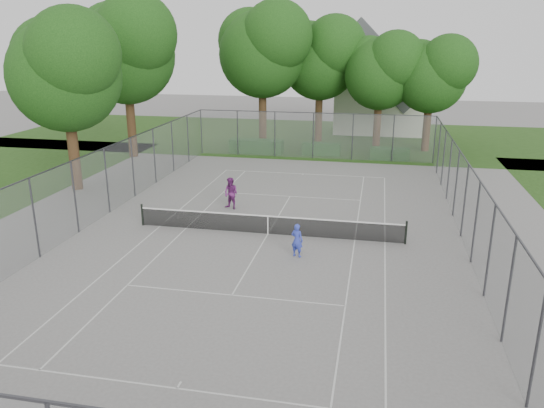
% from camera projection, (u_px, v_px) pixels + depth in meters
% --- Properties ---
extents(ground, '(120.00, 120.00, 0.00)m').
position_uv_depth(ground, '(268.00, 234.00, 25.30)').
color(ground, slate).
rests_on(ground, ground).
extents(grass_far, '(60.00, 20.00, 0.00)m').
position_uv_depth(grass_far, '(325.00, 137.00, 49.60)').
color(grass_far, '#214212').
rests_on(grass_far, ground).
extents(court_markings, '(11.03, 23.83, 0.01)m').
position_uv_depth(court_markings, '(268.00, 234.00, 25.29)').
color(court_markings, beige).
rests_on(court_markings, ground).
extents(tennis_net, '(12.87, 0.10, 1.10)m').
position_uv_depth(tennis_net, '(268.00, 224.00, 25.14)').
color(tennis_net, black).
rests_on(tennis_net, ground).
extents(perimeter_fence, '(18.08, 34.08, 3.52)m').
position_uv_depth(perimeter_fence, '(268.00, 198.00, 24.75)').
color(perimeter_fence, '#38383D').
rests_on(perimeter_fence, ground).
extents(tree_far_left, '(8.31, 7.59, 11.95)m').
position_uv_depth(tree_far_left, '(263.00, 47.00, 43.87)').
color(tree_far_left, '#3B2615').
rests_on(tree_far_left, ground).
extents(tree_far_midleft, '(7.57, 6.91, 10.88)m').
position_uv_depth(tree_far_midleft, '(321.00, 55.00, 45.64)').
color(tree_far_midleft, '#3B2615').
rests_on(tree_far_midleft, ground).
extents(tree_far_midright, '(6.66, 6.08, 9.57)m').
position_uv_depth(tree_far_midright, '(382.00, 68.00, 42.88)').
color(tree_far_midright, '#3B2615').
rests_on(tree_far_midright, ground).
extents(tree_far_right, '(6.45, 5.89, 9.27)m').
position_uv_depth(tree_far_right, '(433.00, 72.00, 41.82)').
color(tree_far_right, '#3B2615').
rests_on(tree_far_right, ground).
extents(tree_side_back, '(8.44, 7.71, 12.14)m').
position_uv_depth(tree_side_back, '(126.00, 46.00, 39.23)').
color(tree_side_back, '#3B2615').
rests_on(tree_side_back, ground).
extents(tree_side_front, '(7.45, 6.80, 10.71)m').
position_uv_depth(tree_side_front, '(65.00, 67.00, 30.53)').
color(tree_side_front, '#3B2615').
rests_on(tree_side_front, ground).
extents(hedge_left, '(4.29, 1.29, 1.07)m').
position_uv_depth(hedge_left, '(256.00, 146.00, 42.91)').
color(hedge_left, '#1C4A17').
rests_on(hedge_left, ground).
extents(hedge_mid, '(3.01, 0.86, 0.94)m').
position_uv_depth(hedge_mid, '(321.00, 149.00, 42.14)').
color(hedge_mid, '#1C4A17').
rests_on(hedge_mid, ground).
extents(hedge_right, '(2.96, 1.08, 0.89)m').
position_uv_depth(hedge_right, '(390.00, 154.00, 40.61)').
color(hedge_right, '#1C4A17').
rests_on(hedge_right, ground).
extents(house, '(8.60, 6.66, 10.71)m').
position_uv_depth(house, '(381.00, 87.00, 51.67)').
color(house, beige).
rests_on(house, ground).
extents(girl_player, '(0.62, 0.51, 1.47)m').
position_uv_depth(girl_player, '(297.00, 240.00, 22.52)').
color(girl_player, '#3241BC').
rests_on(girl_player, ground).
extents(woman_player, '(1.03, 0.93, 1.74)m').
position_uv_depth(woman_player, '(231.00, 193.00, 28.79)').
color(woman_player, '#6A2367').
rests_on(woman_player, ground).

